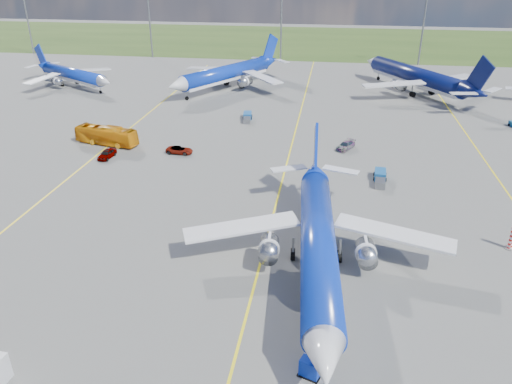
# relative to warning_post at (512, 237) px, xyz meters

# --- Properties ---
(ground) EXTENTS (400.00, 400.00, 0.00)m
(ground) POSITION_rel_warning_post_xyz_m (-26.00, -8.00, -1.50)
(ground) COLOR #5C5C59
(ground) RESTS_ON ground
(grass_strip) EXTENTS (400.00, 80.00, 0.01)m
(grass_strip) POSITION_rel_warning_post_xyz_m (-26.00, 142.00, -1.50)
(grass_strip) COLOR #2D4719
(grass_strip) RESTS_ON ground
(taxiway_lines) EXTENTS (60.25, 160.00, 0.02)m
(taxiway_lines) POSITION_rel_warning_post_xyz_m (-25.83, 19.70, -1.49)
(taxiway_lines) COLOR yellow
(taxiway_lines) RESTS_ON ground
(floodlight_masts) EXTENTS (202.20, 0.50, 22.70)m
(floodlight_masts) POSITION_rel_warning_post_xyz_m (-16.00, 102.00, 11.06)
(floodlight_masts) COLOR slate
(floodlight_masts) RESTS_ON ground
(warning_post) EXTENTS (0.50, 0.50, 3.00)m
(warning_post) POSITION_rel_warning_post_xyz_m (0.00, 0.00, 0.00)
(warning_post) COLOR red
(warning_post) RESTS_ON ground
(bg_jet_nw) EXTENTS (39.94, 37.30, 8.37)m
(bg_jet_nw) POSITION_rel_warning_post_xyz_m (-81.48, 61.95, -1.50)
(bg_jet_nw) COLOR #0B2CA7
(bg_jet_nw) RESTS_ON ground
(bg_jet_nnw) EXTENTS (45.89, 49.53, 10.42)m
(bg_jet_nnw) POSITION_rel_warning_post_xyz_m (-44.69, 65.39, -1.50)
(bg_jet_nnw) COLOR #0B2CA7
(bg_jet_nnw) RESTS_ON ground
(bg_jet_n) EXTENTS (49.52, 52.99, 11.11)m
(bg_jet_n) POSITION_rel_warning_post_xyz_m (-1.41, 68.18, -1.50)
(bg_jet_n) COLOR #081045
(bg_jet_n) RESTS_ON ground
(main_airliner) EXTENTS (31.91, 40.38, 10.06)m
(main_airliner) POSITION_rel_warning_post_xyz_m (-20.25, -7.85, -1.50)
(main_airliner) COLOR #0B2CA7
(main_airliner) RESTS_ON ground
(uld_container) EXTENTS (2.03, 2.24, 1.47)m
(uld_container) POSITION_rel_warning_post_xyz_m (-19.98, -20.82, -0.76)
(uld_container) COLOR #0C2CAE
(uld_container) RESTS_ON ground
(apron_bus) EXTENTS (11.27, 4.89, 3.06)m
(apron_bus) POSITION_rel_warning_post_xyz_m (-56.44, 24.48, 0.03)
(apron_bus) COLOR orange
(apron_bus) RESTS_ON ground
(service_car_a) EXTENTS (1.95, 4.12, 1.36)m
(service_car_a) POSITION_rel_warning_post_xyz_m (-53.81, 18.54, -0.82)
(service_car_a) COLOR #999999
(service_car_a) RESTS_ON ground
(service_car_b) EXTENTS (4.35, 2.21, 1.18)m
(service_car_b) POSITION_rel_warning_post_xyz_m (-43.26, 22.14, -0.91)
(service_car_b) COLOR #999999
(service_car_b) RESTS_ON ground
(service_car_c) EXTENTS (3.52, 4.58, 1.24)m
(service_car_c) POSITION_rel_warning_post_xyz_m (-17.18, 28.25, -0.88)
(service_car_c) COLOR #999999
(service_car_c) RESTS_ON ground
(baggage_tug_w) EXTENTS (1.78, 5.44, 1.20)m
(baggage_tug_w) POSITION_rel_warning_post_xyz_m (-12.53, 15.95, -0.94)
(baggage_tug_w) COLOR #17528F
(baggage_tug_w) RESTS_ON ground
(baggage_tug_c) EXTENTS (2.01, 5.33, 1.17)m
(baggage_tug_c) POSITION_rel_warning_post_xyz_m (-35.69, 41.59, -0.95)
(baggage_tug_c) COLOR #195399
(baggage_tug_c) RESTS_ON ground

